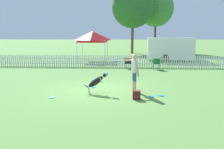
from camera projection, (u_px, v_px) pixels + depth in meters
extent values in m
plane|color=#5B8C42|center=(97.00, 90.00, 10.07)|extent=(240.00, 240.00, 0.00)
cylinder|color=tan|center=(135.00, 87.00, 9.65)|extent=(0.11, 0.11, 0.46)
cylinder|color=#334C7A|center=(135.00, 77.00, 9.57)|extent=(0.12, 0.12, 0.38)
cylinder|color=tan|center=(134.00, 86.00, 9.84)|extent=(0.11, 0.11, 0.46)
cylinder|color=#334C7A|center=(134.00, 76.00, 9.77)|extent=(0.12, 0.12, 0.38)
cylinder|color=white|center=(135.00, 66.00, 9.58)|extent=(0.34, 0.34, 0.58)
sphere|color=tan|center=(135.00, 57.00, 9.51)|extent=(0.23, 0.23, 0.23)
cylinder|color=tan|center=(137.00, 69.00, 9.41)|extent=(0.22, 0.14, 0.71)
cylinder|color=tan|center=(126.00, 61.00, 9.68)|extent=(0.71, 0.18, 0.14)
cylinder|color=#1E8CD8|center=(118.00, 62.00, 9.65)|extent=(0.22, 0.22, 0.02)
cylinder|color=#1E8CD8|center=(118.00, 61.00, 9.65)|extent=(0.22, 0.22, 0.02)
ellipsoid|color=black|center=(96.00, 82.00, 9.37)|extent=(0.80, 0.46, 0.62)
ellipsoid|color=silver|center=(96.00, 83.00, 9.38)|extent=(0.42, 0.25, 0.31)
sphere|color=black|center=(105.00, 75.00, 9.40)|extent=(0.17, 0.17, 0.17)
cone|color=black|center=(106.00, 74.00, 9.40)|extent=(0.17, 0.13, 0.14)
cylinder|color=#1E8CD8|center=(106.00, 74.00, 9.40)|extent=(0.19, 0.24, 0.19)
cone|color=black|center=(104.00, 74.00, 9.43)|extent=(0.05, 0.05, 0.07)
cone|color=black|center=(104.00, 74.00, 9.33)|extent=(0.05, 0.05, 0.07)
cylinder|color=silver|center=(89.00, 89.00, 9.47)|extent=(0.06, 0.06, 0.30)
cylinder|color=silver|center=(89.00, 91.00, 9.28)|extent=(0.06, 0.06, 0.30)
cylinder|color=silver|center=(100.00, 80.00, 9.48)|extent=(0.16, 0.09, 0.24)
cylinder|color=silver|center=(101.00, 80.00, 9.31)|extent=(0.16, 0.09, 0.24)
cone|color=black|center=(86.00, 86.00, 9.31)|extent=(0.35, 0.15, 0.24)
cylinder|color=#1E8CD8|center=(151.00, 97.00, 8.87)|extent=(0.22, 0.22, 0.02)
cylinder|color=#1E8CD8|center=(93.00, 87.00, 10.46)|extent=(0.22, 0.22, 0.02)
cylinder|color=#1E8CD8|center=(51.00, 97.00, 8.74)|extent=(0.22, 0.22, 0.02)
cylinder|color=#1E8CD8|center=(161.00, 96.00, 9.00)|extent=(0.22, 0.22, 0.02)
cube|color=maroon|center=(136.00, 95.00, 8.55)|extent=(0.30, 0.21, 0.34)
cube|color=maroon|center=(137.00, 96.00, 8.43)|extent=(0.21, 0.04, 0.17)
cube|color=white|center=(109.00, 64.00, 17.16)|extent=(26.77, 0.04, 0.06)
cube|color=white|center=(109.00, 59.00, 17.09)|extent=(26.77, 0.04, 0.06)
cube|color=white|center=(1.00, 60.00, 17.63)|extent=(0.09, 0.02, 0.92)
cube|color=white|center=(3.00, 60.00, 17.62)|extent=(0.09, 0.02, 0.92)
cube|color=white|center=(5.00, 60.00, 17.61)|extent=(0.09, 0.02, 0.92)
cube|color=white|center=(7.00, 60.00, 17.60)|extent=(0.09, 0.02, 0.92)
cube|color=white|center=(9.00, 61.00, 17.59)|extent=(0.09, 0.02, 0.92)
cube|color=white|center=(12.00, 61.00, 17.58)|extent=(0.09, 0.02, 0.92)
cube|color=white|center=(14.00, 61.00, 17.57)|extent=(0.09, 0.02, 0.92)
cube|color=white|center=(16.00, 61.00, 17.56)|extent=(0.09, 0.02, 0.92)
cube|color=white|center=(18.00, 61.00, 17.55)|extent=(0.09, 0.02, 0.92)
cube|color=white|center=(20.00, 61.00, 17.54)|extent=(0.09, 0.02, 0.92)
cube|color=white|center=(22.00, 61.00, 17.53)|extent=(0.09, 0.02, 0.92)
cube|color=white|center=(24.00, 61.00, 17.52)|extent=(0.09, 0.02, 0.92)
cube|color=white|center=(26.00, 61.00, 17.51)|extent=(0.09, 0.02, 0.92)
cube|color=white|center=(28.00, 61.00, 17.50)|extent=(0.09, 0.02, 0.92)
cube|color=white|center=(31.00, 61.00, 17.49)|extent=(0.09, 0.02, 0.92)
cube|color=white|center=(33.00, 61.00, 17.48)|extent=(0.09, 0.02, 0.92)
cube|color=white|center=(35.00, 61.00, 17.47)|extent=(0.09, 0.02, 0.92)
cube|color=white|center=(37.00, 61.00, 17.46)|extent=(0.09, 0.02, 0.92)
cube|color=white|center=(39.00, 61.00, 17.45)|extent=(0.09, 0.02, 0.92)
cube|color=white|center=(41.00, 61.00, 17.44)|extent=(0.09, 0.02, 0.92)
cube|color=white|center=(43.00, 61.00, 17.43)|extent=(0.09, 0.02, 0.92)
cube|color=white|center=(46.00, 61.00, 17.42)|extent=(0.09, 0.02, 0.92)
cube|color=white|center=(48.00, 61.00, 17.41)|extent=(0.09, 0.02, 0.92)
cube|color=white|center=(50.00, 61.00, 17.40)|extent=(0.09, 0.02, 0.92)
cube|color=white|center=(52.00, 61.00, 17.39)|extent=(0.09, 0.02, 0.92)
cube|color=white|center=(54.00, 61.00, 17.38)|extent=(0.09, 0.02, 0.92)
cube|color=white|center=(56.00, 61.00, 17.37)|extent=(0.09, 0.02, 0.92)
cube|color=white|center=(58.00, 61.00, 17.36)|extent=(0.09, 0.02, 0.92)
cube|color=white|center=(61.00, 61.00, 17.35)|extent=(0.09, 0.02, 0.92)
cube|color=white|center=(63.00, 61.00, 17.34)|extent=(0.09, 0.02, 0.92)
cube|color=white|center=(65.00, 61.00, 17.33)|extent=(0.09, 0.02, 0.92)
cube|color=white|center=(67.00, 61.00, 17.32)|extent=(0.09, 0.02, 0.92)
cube|color=white|center=(69.00, 61.00, 17.31)|extent=(0.09, 0.02, 0.92)
cube|color=white|center=(71.00, 61.00, 17.30)|extent=(0.09, 0.02, 0.92)
cube|color=white|center=(74.00, 61.00, 17.29)|extent=(0.09, 0.02, 0.92)
cube|color=white|center=(76.00, 61.00, 17.28)|extent=(0.09, 0.02, 0.92)
cube|color=white|center=(78.00, 61.00, 17.27)|extent=(0.09, 0.02, 0.92)
cube|color=white|center=(80.00, 61.00, 17.26)|extent=(0.09, 0.02, 0.92)
cube|color=white|center=(82.00, 61.00, 17.25)|extent=(0.09, 0.02, 0.92)
cube|color=white|center=(85.00, 61.00, 17.24)|extent=(0.09, 0.02, 0.92)
cube|color=white|center=(87.00, 61.00, 17.23)|extent=(0.09, 0.02, 0.92)
cube|color=white|center=(89.00, 61.00, 17.22)|extent=(0.09, 0.02, 0.92)
cube|color=white|center=(91.00, 61.00, 17.21)|extent=(0.09, 0.02, 0.92)
cube|color=white|center=(93.00, 61.00, 17.20)|extent=(0.09, 0.02, 0.92)
cube|color=white|center=(96.00, 61.00, 17.19)|extent=(0.09, 0.02, 0.92)
cube|color=white|center=(98.00, 61.00, 17.18)|extent=(0.09, 0.02, 0.92)
cube|color=white|center=(100.00, 61.00, 17.17)|extent=(0.09, 0.02, 0.92)
cube|color=white|center=(102.00, 61.00, 17.16)|extent=(0.09, 0.02, 0.92)
cube|color=white|center=(104.00, 61.00, 17.15)|extent=(0.09, 0.02, 0.92)
cube|color=white|center=(107.00, 61.00, 17.14)|extent=(0.09, 0.02, 0.92)
cube|color=white|center=(109.00, 61.00, 17.13)|extent=(0.09, 0.02, 0.92)
cube|color=white|center=(111.00, 61.00, 17.12)|extent=(0.09, 0.02, 0.92)
cube|color=white|center=(113.00, 61.00, 17.11)|extent=(0.09, 0.02, 0.92)
cube|color=white|center=(115.00, 61.00, 17.10)|extent=(0.09, 0.02, 0.92)
cube|color=white|center=(118.00, 61.00, 17.09)|extent=(0.09, 0.02, 0.92)
cube|color=white|center=(120.00, 61.00, 17.08)|extent=(0.09, 0.02, 0.92)
cube|color=white|center=(122.00, 61.00, 17.07)|extent=(0.09, 0.02, 0.92)
cube|color=white|center=(124.00, 61.00, 17.06)|extent=(0.09, 0.02, 0.92)
cube|color=white|center=(127.00, 61.00, 17.05)|extent=(0.09, 0.02, 0.92)
cube|color=white|center=(129.00, 61.00, 17.04)|extent=(0.09, 0.02, 0.92)
cube|color=white|center=(131.00, 61.00, 17.03)|extent=(0.09, 0.02, 0.92)
cube|color=white|center=(133.00, 61.00, 17.02)|extent=(0.09, 0.02, 0.92)
cube|color=white|center=(136.00, 61.00, 17.01)|extent=(0.09, 0.02, 0.92)
cube|color=white|center=(138.00, 61.00, 17.00)|extent=(0.09, 0.02, 0.92)
cube|color=white|center=(140.00, 61.00, 16.99)|extent=(0.09, 0.02, 0.92)
cube|color=white|center=(142.00, 61.00, 16.98)|extent=(0.09, 0.02, 0.92)
cube|color=white|center=(145.00, 61.00, 16.97)|extent=(0.09, 0.02, 0.92)
cube|color=white|center=(147.00, 61.00, 16.96)|extent=(0.09, 0.02, 0.92)
cube|color=white|center=(149.00, 61.00, 16.94)|extent=(0.09, 0.02, 0.92)
cube|color=white|center=(151.00, 61.00, 16.93)|extent=(0.09, 0.02, 0.92)
cube|color=white|center=(154.00, 61.00, 16.92)|extent=(0.09, 0.02, 0.92)
cube|color=white|center=(156.00, 62.00, 16.91)|extent=(0.09, 0.02, 0.92)
cube|color=white|center=(158.00, 62.00, 16.90)|extent=(0.09, 0.02, 0.92)
cube|color=white|center=(161.00, 62.00, 16.89)|extent=(0.09, 0.02, 0.92)
cube|color=white|center=(163.00, 62.00, 16.88)|extent=(0.09, 0.02, 0.92)
cube|color=white|center=(165.00, 62.00, 16.87)|extent=(0.09, 0.02, 0.92)
cube|color=white|center=(167.00, 62.00, 16.86)|extent=(0.09, 0.02, 0.92)
cube|color=white|center=(170.00, 62.00, 16.85)|extent=(0.09, 0.02, 0.92)
cube|color=white|center=(172.00, 62.00, 16.84)|extent=(0.09, 0.02, 0.92)
cube|color=white|center=(174.00, 62.00, 16.83)|extent=(0.09, 0.02, 0.92)
cube|color=white|center=(177.00, 62.00, 16.82)|extent=(0.09, 0.02, 0.92)
cube|color=white|center=(179.00, 62.00, 16.81)|extent=(0.09, 0.02, 0.92)
cube|color=white|center=(181.00, 62.00, 16.80)|extent=(0.09, 0.02, 0.92)
cube|color=white|center=(183.00, 62.00, 16.79)|extent=(0.09, 0.02, 0.92)
cube|color=white|center=(186.00, 62.00, 16.78)|extent=(0.09, 0.02, 0.92)
cube|color=white|center=(188.00, 62.00, 16.77)|extent=(0.09, 0.02, 0.92)
cube|color=white|center=(190.00, 62.00, 16.76)|extent=(0.09, 0.02, 0.92)
cube|color=white|center=(193.00, 62.00, 16.75)|extent=(0.09, 0.02, 0.92)
cube|color=white|center=(195.00, 62.00, 16.74)|extent=(0.09, 0.02, 0.92)
cube|color=white|center=(197.00, 62.00, 16.73)|extent=(0.09, 0.02, 0.92)
cube|color=white|center=(200.00, 62.00, 16.72)|extent=(0.09, 0.02, 0.92)
cube|color=white|center=(202.00, 62.00, 16.71)|extent=(0.09, 0.02, 0.92)
cube|color=white|center=(204.00, 62.00, 16.70)|extent=(0.09, 0.02, 0.92)
cube|color=white|center=(207.00, 62.00, 16.69)|extent=(0.09, 0.02, 0.92)
cube|color=white|center=(209.00, 62.00, 16.68)|extent=(0.09, 0.02, 0.92)
cube|color=white|center=(211.00, 62.00, 16.67)|extent=(0.09, 0.02, 0.92)
cube|color=white|center=(214.00, 62.00, 16.66)|extent=(0.09, 0.02, 0.92)
cube|color=white|center=(216.00, 62.00, 16.65)|extent=(0.09, 0.02, 0.92)
cube|color=white|center=(218.00, 62.00, 16.64)|extent=(0.09, 0.02, 0.92)
cube|color=white|center=(221.00, 62.00, 16.63)|extent=(0.09, 0.02, 0.92)
cube|color=white|center=(223.00, 62.00, 16.62)|extent=(0.09, 0.02, 0.92)
cylinder|color=#333338|center=(132.00, 66.00, 16.53)|extent=(0.02, 0.02, 0.41)
cylinder|color=#333338|center=(126.00, 65.00, 16.63)|extent=(0.02, 0.02, 0.41)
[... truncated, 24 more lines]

